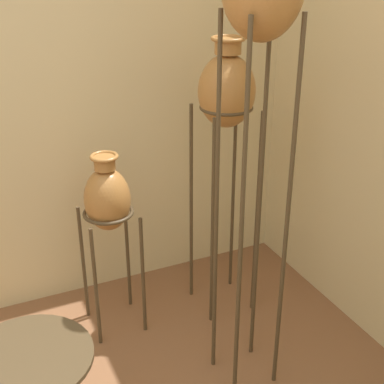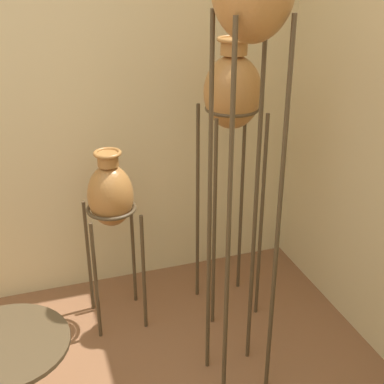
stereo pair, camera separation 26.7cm
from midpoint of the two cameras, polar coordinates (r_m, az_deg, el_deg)
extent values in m
cylinder|color=#473823|center=(2.23, 1.85, -4.81)|extent=(0.02, 0.02, 1.77)
cylinder|color=#473823|center=(2.33, 6.87, -3.62)|extent=(0.02, 0.02, 1.77)
cylinder|color=#473823|center=(2.41, -0.55, -2.38)|extent=(0.02, 0.02, 1.77)
cylinder|color=#473823|center=(2.50, 4.20, -1.37)|extent=(0.02, 0.02, 1.77)
torus|color=#473823|center=(2.10, 3.68, 18.82)|extent=(0.24, 0.24, 0.02)
cylinder|color=#473823|center=(2.86, -0.46, -3.90)|extent=(0.02, 0.02, 1.22)
cylinder|color=#473823|center=(2.97, 4.38, -2.81)|extent=(0.02, 0.02, 1.22)
cylinder|color=#473823|center=(3.09, -2.56, -1.65)|extent=(0.02, 0.02, 1.22)
cylinder|color=#473823|center=(3.19, 2.01, -0.72)|extent=(0.02, 0.02, 1.22)
torus|color=#473823|center=(2.80, 0.92, 8.97)|extent=(0.28, 0.28, 0.02)
ellipsoid|color=#A87038|center=(2.78, 0.93, 10.66)|extent=(0.30, 0.30, 0.38)
cylinder|color=#A87038|center=(2.73, 0.97, 15.26)|extent=(0.13, 0.13, 0.07)
torus|color=#A87038|center=(2.72, 0.97, 16.03)|extent=(0.17, 0.17, 0.02)
cylinder|color=#473823|center=(2.90, -12.87, -10.08)|extent=(0.02, 0.02, 0.71)
cylinder|color=#473823|center=(2.95, -7.89, -9.01)|extent=(0.02, 0.02, 0.71)
cylinder|color=#473823|center=(3.12, -13.96, -7.51)|extent=(0.02, 0.02, 0.71)
cylinder|color=#473823|center=(3.16, -9.32, -6.57)|extent=(0.02, 0.02, 0.71)
torus|color=#473823|center=(2.85, -11.59, -2.23)|extent=(0.27, 0.27, 0.02)
ellipsoid|color=#A87038|center=(2.82, -11.72, -0.85)|extent=(0.24, 0.24, 0.34)
cylinder|color=#A87038|center=(2.74, -12.09, 3.00)|extent=(0.11, 0.11, 0.07)
torus|color=#A87038|center=(2.73, -12.15, 3.66)|extent=(0.15, 0.15, 0.02)
cylinder|color=#473823|center=(2.12, -20.93, -16.42)|extent=(0.48, 0.48, 0.02)
camera|label=1|loc=(0.13, -92.86, -1.34)|focal=50.00mm
camera|label=2|loc=(0.13, 87.14, 1.34)|focal=50.00mm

